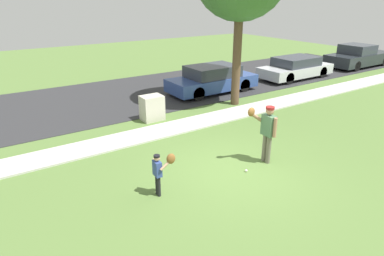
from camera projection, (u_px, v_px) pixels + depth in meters
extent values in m
plane|color=#567538|center=(171.00, 130.00, 11.86)|extent=(48.00, 48.00, 0.00)
cube|color=beige|center=(170.00, 129.00, 11.93)|extent=(36.00, 1.20, 0.06)
cube|color=#2D2D30|center=(118.00, 97.00, 15.81)|extent=(36.00, 6.80, 0.02)
cylinder|color=#6B6656|center=(268.00, 150.00, 9.41)|extent=(0.13, 0.13, 0.84)
cylinder|color=#6B6656|center=(265.00, 147.00, 9.54)|extent=(0.13, 0.13, 0.84)
cube|color=#4C7251|center=(269.00, 125.00, 9.21)|extent=(0.25, 0.41, 0.59)
sphere|color=#A87A5B|center=(270.00, 111.00, 9.05)|extent=(0.23, 0.23, 0.23)
cylinder|color=maroon|center=(270.00, 108.00, 9.02)|extent=(0.24, 0.24, 0.07)
cylinder|color=#A87A5B|center=(275.00, 128.00, 9.00)|extent=(0.10, 0.10, 0.56)
cylinder|color=#A87A5B|center=(256.00, 117.00, 9.21)|extent=(0.52, 0.13, 0.40)
ellipsoid|color=brown|center=(251.00, 112.00, 9.05)|extent=(0.23, 0.15, 0.26)
cylinder|color=black|center=(157.00, 184.00, 7.97)|extent=(0.08, 0.08, 0.53)
cylinder|color=black|center=(159.00, 186.00, 7.88)|extent=(0.08, 0.08, 0.53)
cube|color=#33478C|center=(157.00, 168.00, 7.75)|extent=(0.16, 0.26, 0.38)
sphere|color=tan|center=(157.00, 158.00, 7.65)|extent=(0.14, 0.14, 0.14)
cylinder|color=black|center=(157.00, 156.00, 7.63)|extent=(0.15, 0.15, 0.04)
cylinder|color=tan|center=(154.00, 165.00, 7.88)|extent=(0.06, 0.06, 0.36)
cylinder|color=tan|center=(166.00, 165.00, 7.65)|extent=(0.33, 0.08, 0.26)
ellipsoid|color=brown|center=(171.00, 159.00, 7.67)|extent=(0.23, 0.15, 0.26)
sphere|color=white|center=(246.00, 171.00, 9.05)|extent=(0.07, 0.07, 0.07)
cube|color=beige|center=(152.00, 108.00, 12.70)|extent=(0.82, 0.63, 0.97)
cylinder|color=brown|center=(237.00, 56.00, 13.97)|extent=(0.37, 0.37, 4.26)
cube|color=#2D478C|center=(212.00, 83.00, 16.34)|extent=(4.50, 1.80, 0.60)
cube|color=#2D333D|center=(212.00, 71.00, 16.13)|extent=(2.47, 1.66, 0.55)
cylinder|color=black|center=(224.00, 79.00, 17.72)|extent=(0.64, 0.22, 0.64)
cylinder|color=black|center=(244.00, 85.00, 16.50)|extent=(0.64, 0.22, 0.64)
cylinder|color=black|center=(180.00, 86.00, 16.30)|extent=(0.64, 0.22, 0.64)
cylinder|color=black|center=(198.00, 94.00, 15.07)|extent=(0.64, 0.22, 0.64)
cube|color=silver|center=(295.00, 70.00, 19.15)|extent=(4.60, 1.80, 0.55)
cube|color=#2D333D|center=(296.00, 61.00, 18.96)|extent=(2.53, 1.66, 0.50)
cylinder|color=black|center=(300.00, 68.00, 20.54)|extent=(0.64, 0.22, 0.64)
cylinder|color=black|center=(322.00, 72.00, 19.32)|extent=(0.64, 0.22, 0.64)
cylinder|color=black|center=(268.00, 73.00, 19.09)|extent=(0.64, 0.22, 0.64)
cylinder|color=black|center=(289.00, 78.00, 17.86)|extent=(0.64, 0.22, 0.64)
cube|color=#23282D|center=(359.00, 58.00, 22.38)|extent=(5.20, 1.95, 0.70)
cube|color=#2D333D|center=(357.00, 49.00, 21.94)|extent=(1.82, 1.79, 0.60)
cylinder|color=black|center=(360.00, 57.00, 23.96)|extent=(0.64, 0.22, 0.64)
cylinder|color=black|center=(384.00, 61.00, 22.62)|extent=(0.64, 0.22, 0.64)
cylinder|color=black|center=(332.00, 62.00, 22.31)|extent=(0.64, 0.22, 0.64)
cylinder|color=black|center=(356.00, 66.00, 20.97)|extent=(0.64, 0.22, 0.64)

